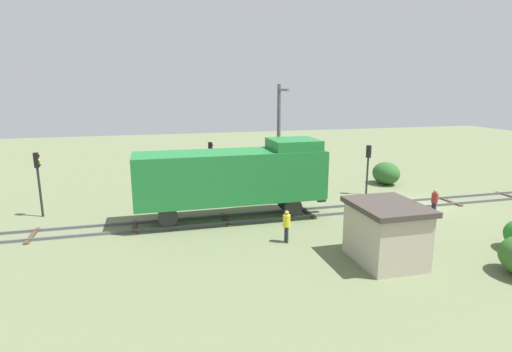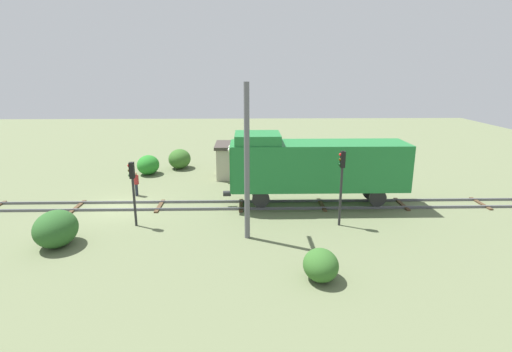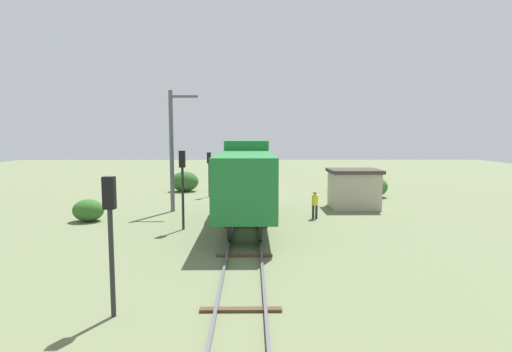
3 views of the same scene
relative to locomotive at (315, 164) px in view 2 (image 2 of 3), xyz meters
name	(u,v)px [view 2 (image 2 of 3)]	position (x,y,z in m)	size (l,w,h in m)	color
ground_plane	(119,207)	(0.00, -12.62, -2.77)	(94.77, 94.77, 0.00)	#66704C
railway_track	(119,206)	(0.00, -12.62, -2.70)	(2.40, 63.18, 0.16)	#595960
locomotive	(315,164)	(0.00, 0.00, 0.00)	(2.90, 11.60, 4.60)	#1E7233
traffic_signal_near	(133,182)	(3.20, -10.65, -0.19)	(0.32, 0.34, 3.69)	#262628
traffic_signal_mid	(342,175)	(3.40, 0.89, 0.20)	(0.32, 0.34, 4.29)	#262628
worker_near_track	(136,182)	(-2.40, -12.07, -1.78)	(0.38, 0.38, 1.70)	#262B38
worker_by_signal	(280,174)	(-4.20, -1.84, -1.78)	(0.38, 0.38, 1.70)	#262B38
catenary_mast	(247,158)	(4.94, -4.33, 1.49)	(1.94, 0.28, 8.03)	#595960
relay_hut	(233,160)	(-7.50, -5.43, -1.38)	(3.50, 2.90, 2.74)	#B2A893
bush_near	(180,159)	(-10.37, -10.33, -1.91)	(2.37, 1.94, 1.73)	#356526
bush_mid	(148,165)	(-8.32, -12.64, -1.97)	(2.22, 1.82, 1.62)	#267B26
bush_far	(321,265)	(9.41, -1.26, -2.11)	(1.82, 1.49, 1.32)	#326426
bush_back	(56,229)	(5.78, -13.89, -1.86)	(2.50, 2.05, 1.82)	#2B5A26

